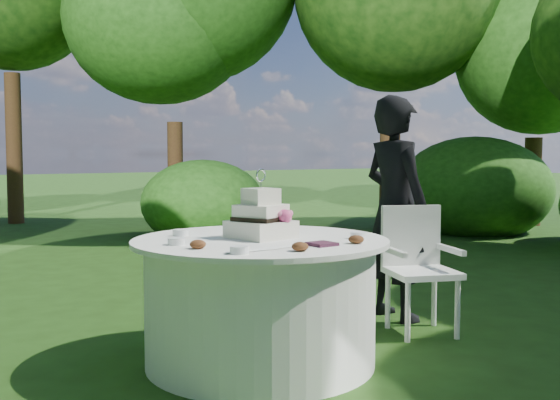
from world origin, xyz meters
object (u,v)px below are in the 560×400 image
(guest, at_px, (396,208))
(table, at_px, (260,300))
(cake, at_px, (262,219))
(chair, at_px, (417,260))
(napkins, at_px, (322,244))

(guest, height_order, table, guest)
(cake, distance_m, chair, 1.36)
(table, relative_size, cake, 3.61)
(napkins, height_order, cake, cake)
(napkins, distance_m, chair, 1.31)
(table, distance_m, cake, 0.50)
(napkins, distance_m, cake, 0.50)
(guest, xyz_separation_m, cake, (-1.45, -0.26, 0.02))
(table, distance_m, chair, 1.35)
(napkins, bearing_deg, guest, 28.26)
(cake, height_order, chair, cake)
(guest, relative_size, cake, 4.01)
(guest, height_order, chair, guest)
(napkins, relative_size, guest, 0.08)
(cake, bearing_deg, napkins, -80.87)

